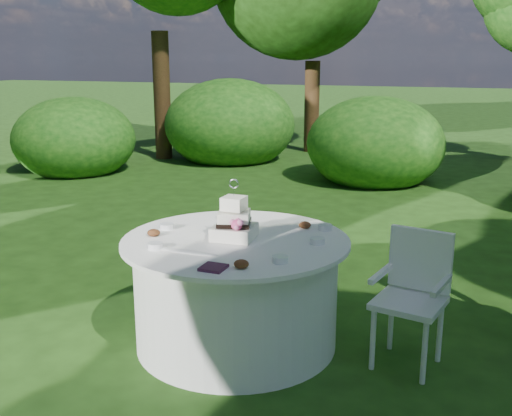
# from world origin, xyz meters

# --- Properties ---
(ground) EXTENTS (80.00, 80.00, 0.00)m
(ground) POSITION_xyz_m (0.00, 0.00, 0.00)
(ground) COLOR #1D3D10
(ground) RESTS_ON ground
(napkins) EXTENTS (0.14, 0.14, 0.02)m
(napkins) POSITION_xyz_m (0.13, -0.60, 0.78)
(napkins) COLOR #451D37
(napkins) RESTS_ON table
(feather_plume) EXTENTS (0.48, 0.07, 0.01)m
(feather_plume) POSITION_xyz_m (-0.19, -0.39, 0.78)
(feather_plume) COLOR white
(feather_plume) RESTS_ON table
(table) EXTENTS (1.56, 1.56, 0.77)m
(table) POSITION_xyz_m (0.00, 0.00, 0.39)
(table) COLOR silver
(table) RESTS_ON ground
(cake) EXTENTS (0.30, 0.30, 0.41)m
(cake) POSITION_xyz_m (-0.00, -0.01, 0.88)
(cake) COLOR white
(cake) RESTS_ON table
(chair) EXTENTS (0.49, 0.48, 0.89)m
(chair) POSITION_xyz_m (1.18, 0.19, 0.52)
(chair) COLOR silver
(chair) RESTS_ON ground
(votives) EXTENTS (1.20, 0.94, 0.04)m
(votives) POSITION_xyz_m (0.04, 0.04, 0.79)
(votives) COLOR silver
(votives) RESTS_ON table
(petal_cups) EXTENTS (1.00, 1.04, 0.05)m
(petal_cups) POSITION_xyz_m (0.03, -0.09, 0.79)
(petal_cups) COLOR #562D16
(petal_cups) RESTS_ON table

